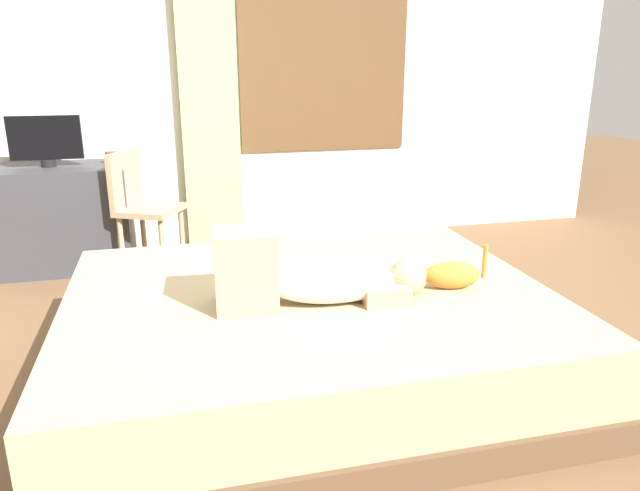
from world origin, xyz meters
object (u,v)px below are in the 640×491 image
at_px(cat, 448,275).
at_px(cup, 111,157).
at_px(person_lying, 311,278).
at_px(bed, 310,334).
at_px(desk, 66,217).
at_px(tv_monitor, 45,140).
at_px(chair_by_desk, 140,203).

height_order(cat, cup, cup).
relative_size(person_lying, cat, 2.66).
bearing_deg(bed, person_lying, -99.44).
height_order(person_lying, desk, person_lying).
distance_m(person_lying, cat, 0.65).
distance_m(desk, tv_monitor, 0.56).
bearing_deg(person_lying, cat, 0.50).
height_order(cat, desk, desk).
bearing_deg(chair_by_desk, tv_monitor, 156.54).
bearing_deg(cat, tv_monitor, 134.33).
bearing_deg(desk, person_lying, -57.69).
height_order(bed, tv_monitor, tv_monitor).
xyz_separation_m(person_lying, cup, (-0.98, 2.13, 0.24)).
height_order(person_lying, cup, cup).
height_order(bed, person_lying, person_lying).
bearing_deg(desk, tv_monitor, -180.00).
bearing_deg(bed, cup, 116.56).
distance_m(bed, chair_by_desk, 1.91).
xyz_separation_m(person_lying, chair_by_desk, (-0.79, 1.83, -0.04)).
bearing_deg(cup, tv_monitor, -174.72).
height_order(desk, cup, cup).
xyz_separation_m(person_lying, tv_monitor, (-1.39, 2.10, 0.37)).
bearing_deg(cup, chair_by_desk, -57.79).
bearing_deg(cup, bed, -63.44).
distance_m(cat, chair_by_desk, 2.33).
xyz_separation_m(bed, cup, (-1.00, 2.00, 0.57)).
bearing_deg(chair_by_desk, desk, 154.07).
bearing_deg(tv_monitor, cup, 5.28).
distance_m(tv_monitor, chair_by_desk, 0.77).
bearing_deg(desk, cup, 6.25).
xyz_separation_m(person_lying, desk, (-1.33, 2.10, -0.18)).
height_order(cat, chair_by_desk, chair_by_desk).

